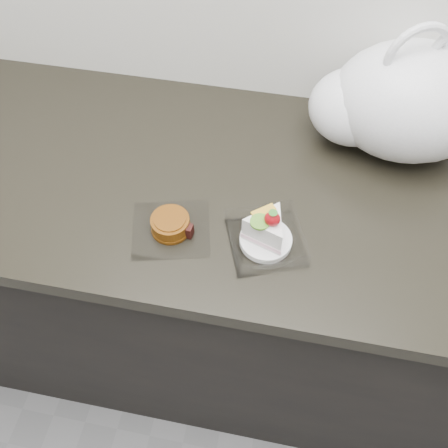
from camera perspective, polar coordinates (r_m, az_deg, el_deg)
name	(u,v)px	position (r m, az deg, el deg)	size (l,w,h in m)	color
counter	(239,285)	(1.45, 1.76, -6.98)	(2.04, 0.64, 0.90)	black
cake_tray	(266,235)	(0.97, 4.86, -1.23)	(0.18, 0.18, 0.11)	white
mooncake_wrap	(171,225)	(1.00, -6.05, -0.15)	(0.19, 0.18, 0.04)	white
plastic_bag	(399,102)	(1.15, 19.41, 12.98)	(0.42, 0.34, 0.31)	white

